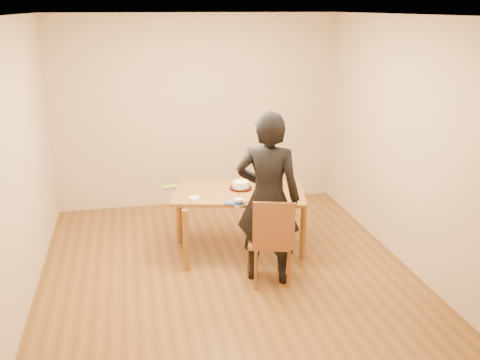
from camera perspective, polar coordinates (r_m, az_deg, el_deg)
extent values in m
cube|color=brown|center=(5.96, -1.40, -9.74)|extent=(4.00, 4.50, 0.00)
cube|color=silver|center=(5.27, -1.63, 17.19)|extent=(4.00, 4.50, 0.00)
cube|color=#C9B88C|center=(7.63, -4.60, 7.21)|extent=(4.00, 0.00, 2.70)
cube|color=#C9B88C|center=(5.48, -22.53, 1.54)|extent=(0.00, 4.50, 2.70)
cube|color=#C9B88C|center=(6.13, 17.24, 3.77)|extent=(0.00, 4.50, 2.70)
cube|color=brown|center=(6.16, -0.10, -1.36)|extent=(1.65, 1.20, 0.04)
cube|color=brown|center=(5.60, 3.05, -6.54)|extent=(0.50, 0.50, 0.04)
cylinder|color=#BA150C|center=(6.23, 0.08, -0.86)|extent=(0.27, 0.27, 0.02)
cylinder|color=white|center=(6.22, 0.08, -0.51)|extent=(0.19, 0.19, 0.06)
ellipsoid|color=white|center=(6.20, 0.08, -0.12)|extent=(0.19, 0.19, 0.03)
cylinder|color=white|center=(5.69, -0.16, -2.41)|extent=(0.09, 0.09, 0.08)
cylinder|color=#1B4CB3|center=(5.79, -1.20, -2.45)|extent=(0.11, 0.11, 0.01)
ellipsoid|color=white|center=(5.78, -1.21, -2.32)|extent=(0.04, 0.04, 0.02)
cylinder|color=white|center=(5.88, -4.90, -1.97)|extent=(0.09, 0.09, 0.04)
cylinder|color=white|center=(5.89, -4.79, -1.97)|extent=(0.09, 0.09, 0.04)
cylinder|color=white|center=(5.84, -4.87, -2.12)|extent=(0.09, 0.09, 0.04)
cube|color=#EA37B7|center=(6.27, -7.50, -0.90)|extent=(0.13, 0.10, 0.02)
cube|color=green|center=(6.27, -7.55, -0.72)|extent=(0.15, 0.10, 0.02)
cube|color=black|center=(5.75, 0.01, -2.58)|extent=(0.16, 0.07, 0.01)
imported|color=black|center=(5.47, 3.01, -1.97)|extent=(0.78, 0.67, 1.82)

